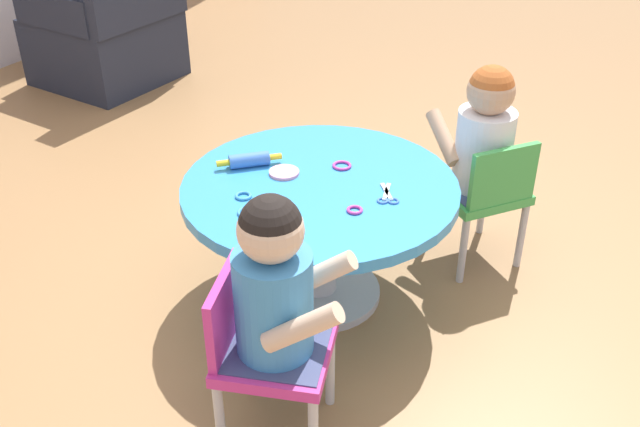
{
  "coord_description": "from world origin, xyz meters",
  "views": [
    {
      "loc": [
        -1.86,
        -1.07,
        1.68
      ],
      "look_at": [
        0.0,
        0.0,
        0.35
      ],
      "focal_mm": 41.18,
      "sensor_mm": 36.0,
      "label": 1
    }
  ],
  "objects": [
    {
      "name": "armchair_dark",
      "position": [
        1.23,
        2.15,
        0.31
      ],
      "size": [
        0.75,
        0.76,
        0.85
      ],
      "color": "#232838",
      "rests_on": "ground"
    },
    {
      "name": "ground_plane",
      "position": [
        0.0,
        0.0,
        0.0
      ],
      "size": [
        10.0,
        10.0,
        0.0
      ],
      "primitive_type": "plane",
      "color": "#9E7247"
    },
    {
      "name": "cookie_cutter_2",
      "position": [
        0.14,
        -0.01,
        0.47
      ],
      "size": [
        0.07,
        0.07,
        0.01
      ],
      "primitive_type": "torus",
      "color": "#D83FA5",
      "rests_on": "craft_table"
    },
    {
      "name": "rolling_pin",
      "position": [
        -0.01,
        0.28,
        0.49
      ],
      "size": [
        0.18,
        0.18,
        0.05
      ],
      "color": "#3F72CC",
      "rests_on": "craft_table"
    },
    {
      "name": "cookie_cutter_0",
      "position": [
        -0.1,
        -0.18,
        0.47
      ],
      "size": [
        0.05,
        0.05,
        0.01
      ],
      "primitive_type": "torus",
      "color": "#D83FA5",
      "rests_on": "craft_table"
    },
    {
      "name": "craft_scissors",
      "position": [
        0.03,
        -0.24,
        0.47
      ],
      "size": [
        0.14,
        0.11,
        0.01
      ],
      "color": "silver",
      "rests_on": "craft_table"
    },
    {
      "name": "child_chair_right",
      "position": [
        0.5,
        -0.42,
        0.31
      ],
      "size": [
        0.42,
        0.42,
        0.54
      ],
      "color": "#B7B7BC",
      "rests_on": "ground"
    },
    {
      "name": "child_chair_left",
      "position": [
        -0.62,
        -0.18,
        0.31
      ],
      "size": [
        0.38,
        0.38,
        0.54
      ],
      "color": "#B7B7BC",
      "rests_on": "ground"
    },
    {
      "name": "cookie_cutter_1",
      "position": [
        -0.28,
        0.1,
        0.47
      ],
      "size": [
        0.06,
        0.06,
        0.01
      ],
      "primitive_type": "torus",
      "color": "#3F99D8",
      "rests_on": "craft_table"
    },
    {
      "name": "seated_child_left",
      "position": [
        -0.61,
        -0.22,
        0.53
      ],
      "size": [
        0.37,
        0.41,
        0.51
      ],
      "color": "#3F4772",
      "rests_on": "ground"
    },
    {
      "name": "cookie_cutter_3",
      "position": [
        -0.2,
        0.17,
        0.47
      ],
      "size": [
        0.06,
        0.06,
        0.01
      ],
      "primitive_type": "torus",
      "color": "#3F99D8",
      "rests_on": "craft_table"
    },
    {
      "name": "craft_table",
      "position": [
        0.0,
        0.0,
        0.36
      ],
      "size": [
        0.94,
        0.94,
        0.47
      ],
      "color": "silver",
      "rests_on": "ground"
    },
    {
      "name": "playdough_blob_0",
      "position": [
        0.0,
        0.14,
        0.47
      ],
      "size": [
        0.1,
        0.1,
        0.01
      ],
      "primitive_type": "cylinder",
      "color": "pink",
      "rests_on": "craft_table"
    },
    {
      "name": "seated_child_right",
      "position": [
        0.52,
        -0.39,
        0.53
      ],
      "size": [
        0.42,
        0.44,
        0.51
      ],
      "color": "#3F4772",
      "rests_on": "ground"
    }
  ]
}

